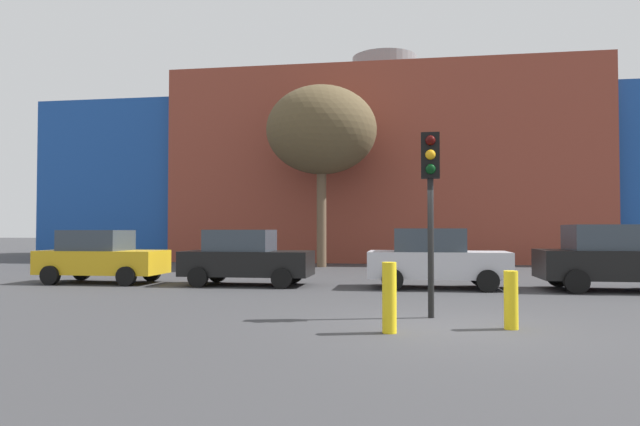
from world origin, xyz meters
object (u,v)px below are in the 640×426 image
object	(u,v)px
bare_tree_0	(322,131)
bollard_yellow_0	(511,300)
bollard_yellow_1	(389,298)
parked_car_2	(436,258)
traffic_light_island	(430,181)
parked_car_3	(616,258)
parked_car_0	(101,257)
parked_car_1	(246,258)

from	to	relation	value
bare_tree_0	bollard_yellow_0	size ratio (longest dim) A/B	8.38
bollard_yellow_0	bollard_yellow_1	xyz separation A→B (m)	(-2.07, -0.69, 0.09)
parked_car_2	traffic_light_island	world-z (taller)	traffic_light_island
parked_car_2	bollard_yellow_0	xyz separation A→B (m)	(0.95, -6.82, -0.37)
parked_car_3	bare_tree_0	size ratio (longest dim) A/B	0.51
parked_car_0	parked_car_3	xyz separation A→B (m)	(15.63, -0.00, 0.08)
bare_tree_0	parked_car_0	bearing A→B (deg)	-123.47
parked_car_0	traffic_light_island	xyz separation A→B (m)	(10.28, -5.76, 1.83)
parked_car_0	parked_car_3	size ratio (longest dim) A/B	0.92
traffic_light_island	bollard_yellow_0	distance (m)	2.76
parked_car_1	parked_car_3	xyz separation A→B (m)	(10.78, -0.00, 0.07)
parked_car_0	traffic_light_island	distance (m)	11.92
parked_car_1	parked_car_2	xyz separation A→B (m)	(5.80, 0.00, 0.02)
bollard_yellow_1	parked_car_0	bearing A→B (deg)	141.75
parked_car_0	bollard_yellow_0	bearing A→B (deg)	-30.47
traffic_light_island	parked_car_1	bearing A→B (deg)	-136.01
parked_car_1	bare_tree_0	size ratio (longest dim) A/B	0.47
parked_car_1	bollard_yellow_0	xyz separation A→B (m)	(6.75, -6.82, -0.35)
bollard_yellow_1	parked_car_1	bearing A→B (deg)	121.92
parked_car_2	parked_car_3	bearing A→B (deg)	-0.00
parked_car_3	bollard_yellow_0	size ratio (longest dim) A/B	4.28
parked_car_0	parked_car_1	xyz separation A→B (m)	(4.84, -0.00, 0.01)
parked_car_0	bollard_yellow_1	world-z (taller)	parked_car_0
traffic_light_island	bare_tree_0	world-z (taller)	bare_tree_0
parked_car_1	bare_tree_0	distance (m)	10.50
parked_car_1	bollard_yellow_0	bearing A→B (deg)	-45.31
parked_car_0	bollard_yellow_1	bearing A→B (deg)	-38.25
parked_car_2	bare_tree_0	bearing A→B (deg)	118.17
parked_car_3	bare_tree_0	xyz separation A→B (m)	(-9.75, 8.89, 5.41)
parked_car_1	bollard_yellow_1	distance (m)	8.85
parked_car_0	parked_car_2	world-z (taller)	parked_car_2
parked_car_3	bare_tree_0	bearing A→B (deg)	137.62
parked_car_1	bollard_yellow_0	world-z (taller)	parked_car_1
bollard_yellow_1	bollard_yellow_0	bearing A→B (deg)	18.33
bollard_yellow_0	bollard_yellow_1	world-z (taller)	bollard_yellow_1
parked_car_1	parked_car_3	bearing A→B (deg)	-0.00
traffic_light_island	parked_car_2	bearing A→B (deg)	177.00
traffic_light_island	bollard_yellow_1	xyz separation A→B (m)	(-0.75, -1.75, -2.09)
bollard_yellow_1	traffic_light_island	bearing A→B (deg)	66.70
bare_tree_0	bollard_yellow_1	distance (m)	17.76
parked_car_1	parked_car_2	distance (m)	5.80
parked_car_3	bollard_yellow_0	bearing A→B (deg)	-120.61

